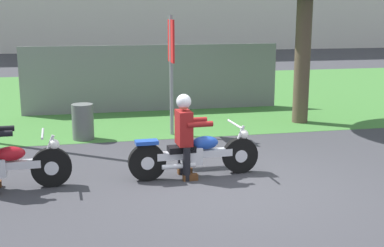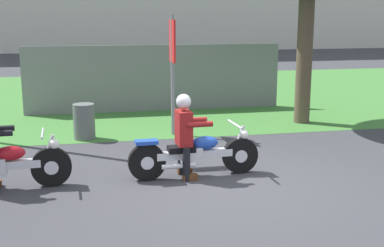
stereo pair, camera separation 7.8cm
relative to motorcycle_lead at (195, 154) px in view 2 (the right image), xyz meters
The scene contains 7 objects.
ground 0.89m from the motorcycle_lead, 52.58° to the right, with size 120.00×120.00×0.00m, color #38383D.
grass_verge 8.61m from the motorcycle_lead, 86.75° to the left, with size 60.00×12.00×0.01m, color #3D7533.
motorcycle_lead is the anchor object (origin of this frame).
rider_lead 0.46m from the motorcycle_lead, behind, with size 0.56×0.48×1.38m.
trash_can 3.47m from the motorcycle_lead, 120.78° to the left, with size 0.45×0.45×0.76m, color #595E5B.
sign_banner 3.30m from the motorcycle_lead, 87.21° to the left, with size 0.08×0.60×2.60m.
fence_segment 5.91m from the motorcycle_lead, 88.45° to the left, with size 7.00×0.06×1.80m, color slate.
Camera 2 is at (-2.17, -7.22, 2.64)m, focal length 47.73 mm.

